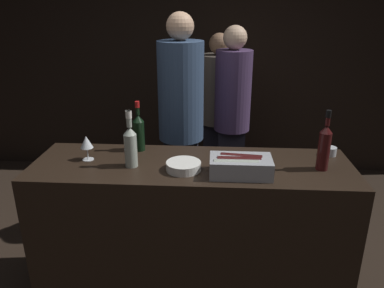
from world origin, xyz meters
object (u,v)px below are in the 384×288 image
at_px(ice_bin_with_bottles, 240,165).
at_px(person_blond_tee, 232,111).
at_px(wine_glass, 86,143).
at_px(person_grey_polo, 218,107).
at_px(candle_votive, 330,151).
at_px(bowl_white, 184,166).
at_px(red_wine_bottle_burgundy, 139,131).
at_px(white_wine_bottle, 130,144).
at_px(red_wine_bottle_black_foil, 324,146).
at_px(person_in_hoodie, 181,118).

height_order(ice_bin_with_bottles, person_blond_tee, person_blond_tee).
distance_m(wine_glass, person_grey_polo, 1.82).
bearing_deg(candle_votive, ice_bin_with_bottles, -150.97).
relative_size(bowl_white, red_wine_bottle_burgundy, 0.61).
distance_m(wine_glass, red_wine_bottle_burgundy, 0.35).
distance_m(red_wine_bottle_burgundy, white_wine_bottle, 0.27).
height_order(bowl_white, wine_glass, wine_glass).
xyz_separation_m(candle_votive, white_wine_bottle, (-1.26, -0.25, 0.11)).
bearing_deg(bowl_white, red_wine_bottle_black_foil, 4.51).
distance_m(ice_bin_with_bottles, person_grey_polo, 1.78).
bearing_deg(person_blond_tee, person_grey_polo, 69.89).
relative_size(red_wine_bottle_burgundy, person_blond_tee, 0.20).
distance_m(ice_bin_with_bottles, white_wine_bottle, 0.66).
relative_size(person_in_hoodie, person_blond_tee, 1.07).
xyz_separation_m(candle_votive, red_wine_bottle_black_foil, (-0.11, -0.23, 0.12)).
bearing_deg(red_wine_bottle_black_foil, white_wine_bottle, -178.70).
xyz_separation_m(person_in_hoodie, person_grey_polo, (0.31, 0.86, -0.13)).
xyz_separation_m(bowl_white, red_wine_bottle_burgundy, (-0.33, 0.31, 0.11)).
distance_m(candle_votive, person_blond_tee, 1.20).
xyz_separation_m(person_in_hoodie, person_blond_tee, (0.43, 0.47, -0.06)).
distance_m(white_wine_bottle, person_in_hoodie, 0.86).
xyz_separation_m(red_wine_bottle_burgundy, white_wine_bottle, (0.00, -0.27, 0.01)).
distance_m(ice_bin_with_bottles, person_blond_tee, 1.38).
bearing_deg(white_wine_bottle, wine_glass, 165.01).
relative_size(red_wine_bottle_burgundy, red_wine_bottle_black_foil, 0.93).
xyz_separation_m(bowl_white, wine_glass, (-0.62, 0.12, 0.09)).
height_order(ice_bin_with_bottles, bowl_white, ice_bin_with_bottles).
bearing_deg(person_in_hoodie, white_wine_bottle, 80.16).
distance_m(person_in_hoodie, person_blond_tee, 0.64).
height_order(candle_votive, red_wine_bottle_black_foil, red_wine_bottle_black_foil).
xyz_separation_m(ice_bin_with_bottles, wine_glass, (-0.95, 0.16, 0.06)).
height_order(candle_votive, red_wine_bottle_burgundy, red_wine_bottle_burgundy).
bearing_deg(ice_bin_with_bottles, candle_votive, 29.03).
bearing_deg(bowl_white, white_wine_bottle, 173.06).
xyz_separation_m(white_wine_bottle, person_grey_polo, (0.53, 1.69, -0.21)).
xyz_separation_m(red_wine_bottle_black_foil, person_blond_tee, (-0.49, 1.27, -0.15)).
relative_size(white_wine_bottle, person_in_hoodie, 0.19).
bearing_deg(candle_votive, red_wine_bottle_black_foil, -115.95).
height_order(person_in_hoodie, person_blond_tee, person_in_hoodie).
xyz_separation_m(ice_bin_with_bottles, bowl_white, (-0.33, 0.04, -0.03)).
bearing_deg(person_in_hoodie, bowl_white, 101.78).
bearing_deg(red_wine_bottle_black_foil, person_blond_tee, 111.03).
xyz_separation_m(ice_bin_with_bottles, red_wine_bottle_burgundy, (-0.66, 0.35, 0.08)).
distance_m(red_wine_bottle_black_foil, person_in_hoodie, 1.22).
relative_size(wine_glass, red_wine_bottle_burgundy, 0.47).
height_order(wine_glass, person_grey_polo, person_grey_polo).
xyz_separation_m(white_wine_bottle, person_in_hoodie, (0.23, 0.83, -0.08)).
bearing_deg(red_wine_bottle_burgundy, white_wine_bottle, -89.07).
height_order(candle_votive, person_blond_tee, person_blond_tee).
bearing_deg(ice_bin_with_bottles, person_in_hoodie, 115.05).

